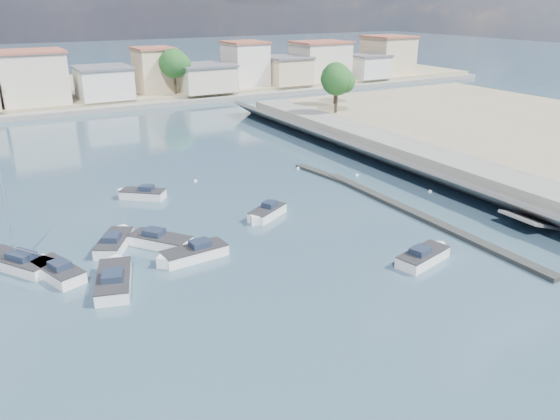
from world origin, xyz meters
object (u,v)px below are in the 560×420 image
object	(u,v)px
motorboat_d	(266,214)
motorboat_f	(141,194)
motorboat_g	(163,242)
sailboat	(14,261)
motorboat_b	(115,242)
motorboat_e	(114,279)
motorboat_a	(56,271)
motorboat_c	(191,255)
motorboat_h	(425,256)

from	to	relation	value
motorboat_d	motorboat_f	bearing A→B (deg)	127.98
motorboat_g	sailboat	size ratio (longest dim) A/B	0.54
motorboat_b	motorboat_e	world-z (taller)	same
motorboat_a	motorboat_g	distance (m)	7.78
motorboat_e	sailboat	world-z (taller)	sailboat
motorboat_b	sailboat	size ratio (longest dim) A/B	0.52
motorboat_g	sailboat	bearing A→B (deg)	169.49
motorboat_a	motorboat_g	bearing A→B (deg)	7.36
motorboat_c	sailboat	distance (m)	12.14
motorboat_g	motorboat_h	xyz separation A→B (m)	(15.28, -11.50, -0.00)
motorboat_a	motorboat_c	xyz separation A→B (m)	(8.77, -2.10, 0.00)
motorboat_e	motorboat_g	world-z (taller)	same
motorboat_a	motorboat_h	bearing A→B (deg)	-24.55
motorboat_f	motorboat_h	xyz separation A→B (m)	(13.71, -22.80, 0.00)
motorboat_d	motorboat_h	bearing A→B (deg)	-65.30
motorboat_e	motorboat_h	bearing A→B (deg)	-20.50
motorboat_c	motorboat_g	distance (m)	3.27
motorboat_f	motorboat_g	xyz separation A→B (m)	(-1.57, -11.30, 0.00)
motorboat_b	motorboat_c	xyz separation A→B (m)	(4.16, -4.83, 0.00)
sailboat	motorboat_a	bearing A→B (deg)	-51.05
motorboat_c	motorboat_e	bearing A→B (deg)	-170.30
motorboat_c	motorboat_g	bearing A→B (deg)	108.88
motorboat_b	motorboat_h	xyz separation A→B (m)	(18.38, -13.24, 0.00)
motorboat_b	motorboat_e	size ratio (longest dim) A/B	0.81
motorboat_a	motorboat_d	distance (m)	17.27
motorboat_g	motorboat_a	bearing A→B (deg)	-172.64
motorboat_d	motorboat_f	xyz separation A→B (m)	(-7.84, 10.04, 0.00)
motorboat_g	motorboat_h	world-z (taller)	same
motorboat_a	motorboat_f	xyz separation A→B (m)	(9.28, 12.30, -0.00)
motorboat_b	motorboat_g	xyz separation A→B (m)	(3.10, -1.74, 0.00)
motorboat_a	motorboat_d	bearing A→B (deg)	7.53
motorboat_a	sailboat	xyz separation A→B (m)	(-2.31, 2.86, 0.04)
motorboat_g	sailboat	xyz separation A→B (m)	(-10.02, 1.86, 0.03)
motorboat_c	motorboat_a	bearing A→B (deg)	166.54
motorboat_c	motorboat_h	xyz separation A→B (m)	(14.22, -8.40, -0.00)
motorboat_b	motorboat_c	distance (m)	6.38
motorboat_d	motorboat_g	world-z (taller)	same
motorboat_f	motorboat_d	bearing A→B (deg)	-52.02
motorboat_g	motorboat_h	distance (m)	19.12
motorboat_c	motorboat_h	world-z (taller)	same
motorboat_h	sailboat	size ratio (longest dim) A/B	0.55
motorboat_a	motorboat_d	size ratio (longest dim) A/B	1.21
motorboat_b	sailboat	world-z (taller)	sailboat
motorboat_c	motorboat_d	xyz separation A→B (m)	(8.34, 4.36, -0.00)
motorboat_h	motorboat_d	bearing A→B (deg)	114.70
motorboat_d	sailboat	world-z (taller)	sailboat
motorboat_c	motorboat_g	size ratio (longest dim) A/B	1.08
motorboat_h	sailboat	xyz separation A→B (m)	(-25.30, 13.36, 0.04)
motorboat_b	motorboat_h	distance (m)	22.65
motorboat_a	sailboat	world-z (taller)	sailboat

